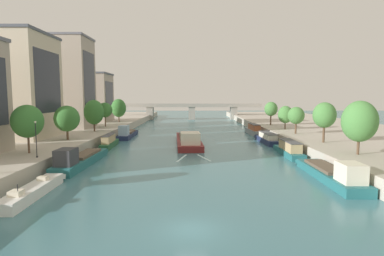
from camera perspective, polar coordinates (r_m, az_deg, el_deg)
The scene contains 28 objects.
ground_plane at distance 24.10m, azimuth -0.10°, elevation -18.48°, with size 400.00×400.00×0.00m, color #42757F.
quay_left at distance 85.60m, azimuth -25.12°, elevation -0.68°, with size 36.00×170.00×2.11m, color #B7AD9E.
quay_right at distance 85.55m, azimuth 25.14°, elevation -0.68°, with size 36.00×170.00×2.11m, color #B7AD9E.
barge_midriver at distance 63.86m, azimuth -0.61°, elevation -2.24°, with size 6.10×23.31×3.30m.
wake_behind_barge at distance 49.98m, azimuth 0.20°, elevation -5.61°, with size 5.59×6.07×0.03m.
moored_boat_left_lone at distance 35.03m, azimuth -27.36°, elevation -10.31°, with size 2.11×11.37×2.19m.
moored_boat_left_downstream at distance 47.12m, azimuth -20.09°, elevation -5.50°, with size 3.17×16.46×3.26m.
moored_boat_left_midway at distance 62.52m, azimuth -15.14°, elevation -2.52°, with size 2.11×10.53×2.56m.
moored_boat_left_upstream at distance 76.83m, azimuth -11.92°, elevation -1.01°, with size 3.09×15.33×3.30m.
moored_boat_right_far at distance 40.09m, azimuth 24.65°, elevation -7.71°, with size 3.23×15.49×3.09m.
moored_boat_right_end at distance 54.65m, azimuth 17.67°, elevation -3.77°, with size 2.45×11.88×2.57m.
moored_boat_right_downstream at distance 68.18m, azimuth 13.85°, elevation -1.90°, with size 2.82×13.17×2.28m.
moored_boat_right_second at distance 82.31m, azimuth 11.43°, elevation -0.37°, with size 2.44×12.10×2.88m.
tree_left_midway at distance 47.98m, azimuth -28.28°, elevation 1.10°, with size 4.24×4.24×6.75m.
tree_left_end_of_row at distance 59.96m, azimuth -22.24°, elevation 1.63°, with size 4.51×4.51×6.24m.
tree_left_third at distance 72.61m, azimuth -17.77°, elevation 2.82°, with size 4.42×4.42×7.14m.
tree_left_second at distance 83.55m, azimuth -15.87°, elevation 3.24°, with size 3.82×3.82×6.32m.
tree_left_nearest at distance 96.31m, azimuth -13.47°, elevation 3.64°, with size 4.48×4.48×7.19m.
tree_right_by_lamp at distance 47.00m, azimuth 28.80°, elevation 1.09°, with size 4.60×4.60×7.31m.
tree_right_nearest at distance 56.83m, azimuth 23.50°, elevation 2.21°, with size 3.84×3.84×6.91m.
tree_right_distant at distance 68.35m, azimuth 18.87°, elevation 2.21°, with size 3.44×3.44×5.71m.
tree_right_past_mid at distance 77.34m, azimuth 17.06°, elevation 2.41°, with size 3.51×3.51×5.64m.
tree_right_third at distance 87.29m, azimuth 14.55°, elevation 3.44°, with size 3.56×3.56×6.46m.
lamppost_left_bank at distance 44.18m, azimuth -27.02°, elevation -1.60°, with size 0.28×0.28×4.73m.
building_left_far_end at distance 67.06m, azimuth -29.72°, elevation 6.86°, with size 12.12×13.26×19.80m.
building_left_tall at distance 84.12m, azimuth -23.32°, elevation 7.77°, with size 15.24×10.40×22.68m.
building_left_corner at distance 103.39m, azimuth -18.69°, elevation 5.45°, with size 13.81×11.41×15.33m.
bridge_far at distance 134.11m, azimuth 0.02°, elevation 3.48°, with size 60.67×4.40×6.97m.
Camera 1 is at (0.05, -21.97, 9.92)m, focal length 28.62 mm.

